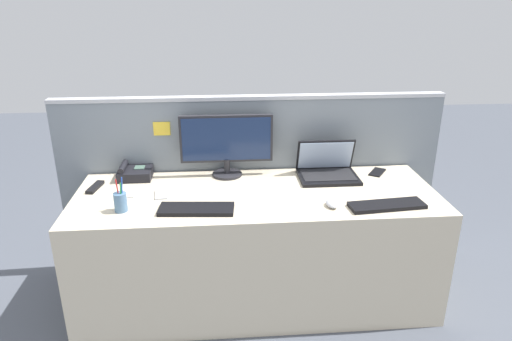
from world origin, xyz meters
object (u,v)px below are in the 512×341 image
desktop_monitor (226,142)px  computer_mouse_right_hand (332,204)px  desk_phone (134,173)px  cell_phone_white_slab (133,192)px  keyboard_spare (387,205)px  tv_remote (95,187)px  pen_cup (120,202)px  keyboard_main (196,209)px  cell_phone_black_slab (377,172)px  laptop (327,168)px  cell_phone_silver_slab (161,195)px

desktop_monitor → computer_mouse_right_hand: size_ratio=5.76×
computer_mouse_right_hand → desktop_monitor: bearing=129.0°
desk_phone → cell_phone_white_slab: (0.03, -0.24, -0.03)m
keyboard_spare → tv_remote: (-1.64, 0.39, -0.00)m
pen_cup → keyboard_main: bearing=-4.6°
keyboard_main → tv_remote: (-0.61, 0.35, -0.00)m
cell_phone_black_slab → cell_phone_white_slab: (-1.52, -0.20, 0.00)m
laptop → keyboard_spare: laptop is taller
keyboard_spare → cell_phone_silver_slab: 1.26m
pen_cup → tv_remote: 0.38m
keyboard_spare → computer_mouse_right_hand: (-0.30, 0.03, 0.01)m
laptop → pen_cup: bearing=-161.4°
laptop → tv_remote: laptop is taller
desktop_monitor → cell_phone_silver_slab: (-0.39, -0.29, -0.21)m
keyboard_main → cell_phone_white_slab: bearing=149.7°
keyboard_spare → cell_phone_silver_slab: keyboard_spare is taller
desktop_monitor → cell_phone_silver_slab: 0.53m
pen_cup → desk_phone: bearing=90.7°
pen_cup → laptop: bearing=18.6°
keyboard_spare → pen_cup: size_ratio=2.15×
cell_phone_black_slab → cell_phone_silver_slab: size_ratio=1.16×
pen_cup → cell_phone_white_slab: size_ratio=1.42×
cell_phone_white_slab → cell_phone_silver_slab: 0.17m
desktop_monitor → desk_phone: 0.61m
desktop_monitor → cell_phone_white_slab: bearing=-156.3°
computer_mouse_right_hand → pen_cup: 1.13m
laptop → cell_phone_white_slab: bearing=-171.8°
tv_remote → pen_cup: bearing=-45.7°
desk_phone → pen_cup: size_ratio=1.06×
laptop → cell_phone_white_slab: size_ratio=2.70×
keyboard_main → keyboard_spare: (1.03, -0.04, 0.00)m
laptop → tv_remote: size_ratio=2.14×
laptop → computer_mouse_right_hand: (-0.07, -0.44, -0.04)m
desk_phone → tv_remote: desk_phone is taller
keyboard_main → computer_mouse_right_hand: bearing=4.3°
desk_phone → cell_phone_silver_slab: 0.34m
keyboard_spare → pen_cup: pen_cup is taller
tv_remote → laptop: bearing=14.1°
keyboard_spare → cell_phone_silver_slab: (-1.24, 0.26, -0.01)m
laptop → cell_phone_silver_slab: (-1.01, -0.21, -0.05)m
pen_cup → computer_mouse_right_hand: bearing=-1.9°
laptop → desktop_monitor: bearing=173.4°
keyboard_main → tv_remote: bearing=154.9°
computer_mouse_right_hand → cell_phone_black_slab: bearing=40.6°
keyboard_spare → cell_phone_silver_slab: size_ratio=3.16×
cell_phone_black_slab → tv_remote: size_ratio=0.89×
keyboard_main → cell_phone_silver_slab: keyboard_main is taller
cell_phone_black_slab → tv_remote: (-1.75, -0.11, 0.01)m
computer_mouse_right_hand → desk_phone: bearing=147.6°
desktop_monitor → desk_phone: desktop_monitor is taller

